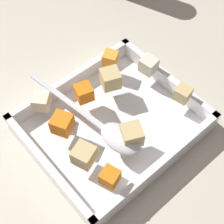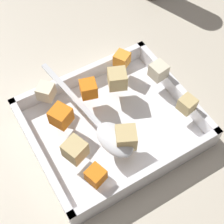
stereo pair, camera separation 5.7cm
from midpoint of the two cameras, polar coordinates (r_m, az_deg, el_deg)
name	(u,v)px [view 2 (the right image)]	position (r m, az deg, el deg)	size (l,w,h in m)	color
ground_plane	(99,126)	(0.62, 0.33, -2.52)	(4.00, 4.00, 0.00)	#BCB29E
baking_dish	(112,125)	(0.61, 2.68, -2.47)	(0.29, 0.25, 0.05)	silver
carrot_chunk_heap_top	(96,175)	(0.51, 0.45, -10.98)	(0.03, 0.03, 0.03)	orange
carrot_chunk_corner_sw	(61,116)	(0.56, -5.85, -0.90)	(0.03, 0.03, 0.03)	orange
carrot_chunk_rim_edge	(122,59)	(0.64, 4.26, 8.78)	(0.03, 0.03, 0.03)	orange
carrot_chunk_corner_ne	(88,89)	(0.59, -1.29, 3.77)	(0.03, 0.03, 0.03)	orange
potato_chunk_corner_se	(187,104)	(0.60, 15.35, 1.07)	(0.03, 0.03, 0.03)	tan
potato_chunk_back_center	(126,138)	(0.54, 5.42, -4.59)	(0.03, 0.03, 0.03)	tan
potato_chunk_far_right	(117,79)	(0.61, 3.61, 5.46)	(0.03, 0.03, 0.03)	tan
potato_chunk_front_center	(46,92)	(0.60, -8.52, 3.25)	(0.03, 0.03, 0.03)	beige
potato_chunk_center	(75,150)	(0.53, -3.24, -6.68)	(0.03, 0.03, 0.03)	tan
parsnip_chunk_near_spoon	(158,71)	(0.63, 10.50, 6.73)	(0.03, 0.03, 0.03)	beige
serving_spoon	(109,134)	(0.55, 2.53, -3.99)	(0.07, 0.25, 0.02)	silver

